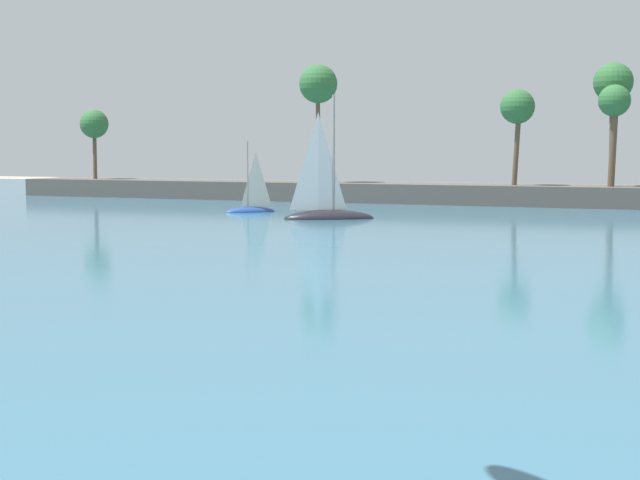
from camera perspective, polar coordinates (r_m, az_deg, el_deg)
The scene contains 4 objects.
sea at distance 65.30m, azimuth 16.43°, elevation 1.17°, with size 220.00×110.47×0.06m, color #386B84.
palm_headland at distance 80.21m, azimuth 18.92°, elevation 4.07°, with size 116.22×6.21×13.36m.
sailboat_near_shore at distance 63.59m, azimuth 0.44°, elevation 2.05°, with size 6.40×4.80×9.14m.
sailboat_mid_bay at distance 70.77m, azimuth -4.27°, elevation 2.16°, with size 3.66×3.69×5.80m.
Camera 1 is at (6.56, -2.04, 4.87)m, focal length 51.66 mm.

